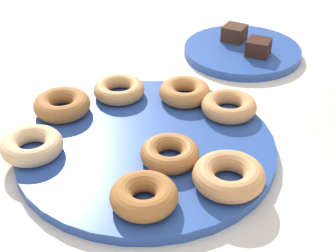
# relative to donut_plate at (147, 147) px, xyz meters

# --- Properties ---
(ground_plane) EXTENTS (2.40, 2.40, 0.00)m
(ground_plane) POSITION_rel_donut_plate_xyz_m (0.00, 0.00, -0.01)
(ground_plane) COLOR beige
(donut_plate) EXTENTS (0.36, 0.36, 0.01)m
(donut_plate) POSITION_rel_donut_plate_xyz_m (0.00, 0.00, 0.00)
(donut_plate) COLOR #284C9E
(donut_plate) RESTS_ON ground_plane
(donut_0) EXTENTS (0.10, 0.10, 0.02)m
(donut_0) POSITION_rel_donut_plate_xyz_m (-0.12, -0.06, 0.02)
(donut_0) COLOR tan
(donut_0) RESTS_ON donut_plate
(donut_1) EXTENTS (0.11, 0.11, 0.03)m
(donut_1) POSITION_rel_donut_plate_xyz_m (0.12, 0.02, 0.02)
(donut_1) COLOR #AD6B33
(donut_1) RESTS_ON donut_plate
(donut_2) EXTENTS (0.13, 0.13, 0.03)m
(donut_2) POSITION_rel_donut_plate_xyz_m (0.08, 0.11, 0.02)
(donut_2) COLOR tan
(donut_2) RESTS_ON donut_plate
(donut_3) EXTENTS (0.11, 0.11, 0.02)m
(donut_3) POSITION_rel_donut_plate_xyz_m (0.04, 0.04, 0.02)
(donut_3) COLOR #AD6B33
(donut_3) RESTS_ON donut_plate
(donut_4) EXTENTS (0.10, 0.10, 0.02)m
(donut_4) POSITION_rel_donut_plate_xyz_m (0.04, -0.15, 0.02)
(donut_4) COLOR #EABC84
(donut_4) RESTS_ON donut_plate
(donut_5) EXTENTS (0.10, 0.10, 0.02)m
(donut_5) POSITION_rel_donut_plate_xyz_m (-0.13, 0.04, 0.02)
(donut_5) COLOR #BC7A3D
(donut_5) RESTS_ON donut_plate
(donut_6) EXTENTS (0.09, 0.09, 0.03)m
(donut_6) POSITION_rel_donut_plate_xyz_m (-0.06, -0.14, 0.02)
(donut_6) COLOR #AD6B33
(donut_6) RESTS_ON donut_plate
(donut_7) EXTENTS (0.11, 0.11, 0.02)m
(donut_7) POSITION_rel_donut_plate_xyz_m (-0.09, 0.11, 0.02)
(donut_7) COLOR tan
(donut_7) RESTS_ON donut_plate
(cake_plate) EXTENTS (0.22, 0.22, 0.02)m
(cake_plate) POSITION_rel_donut_plate_xyz_m (-0.33, 0.13, 0.00)
(cake_plate) COLOR #284C9E
(cake_plate) RESTS_ON ground_plane
(brownie_near) EXTENTS (0.05, 0.05, 0.03)m
(brownie_near) POSITION_rel_donut_plate_xyz_m (-0.36, 0.12, 0.02)
(brownie_near) COLOR #472819
(brownie_near) RESTS_ON cake_plate
(brownie_far) EXTENTS (0.05, 0.05, 0.03)m
(brownie_far) POSITION_rel_donut_plate_xyz_m (-0.30, 0.16, 0.02)
(brownie_far) COLOR #381E14
(brownie_far) RESTS_ON cake_plate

